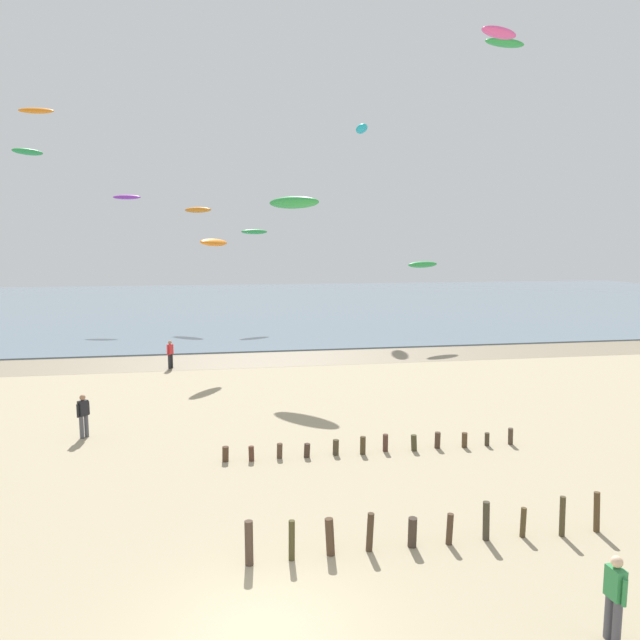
{
  "coord_description": "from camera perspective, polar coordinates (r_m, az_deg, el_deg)",
  "views": [
    {
      "loc": [
        -0.64,
        -10.34,
        7.42
      ],
      "look_at": [
        3.45,
        13.3,
        4.32
      ],
      "focal_mm": 32.44,
      "sensor_mm": 36.0,
      "label": 1
    }
  ],
  "objects": [
    {
      "name": "person_right_flank",
      "position": [
        13.17,
        27.05,
        -23.08
      ],
      "size": [
        0.24,
        0.57,
        1.71
      ],
      "color": "#4C4C56",
      "rests_on": "ground"
    },
    {
      "name": "sea",
      "position": [
        75.26,
        -9.29,
        1.64
      ],
      "size": [
        160.0,
        70.0,
        0.1
      ],
      "primitive_type": "cube",
      "color": "slate",
      "rests_on": "ground"
    },
    {
      "name": "kite_aloft_6",
      "position": [
        32.91,
        -2.63,
        11.5
      ],
      "size": [
        3.29,
        3.46,
        0.89
      ],
      "primitive_type": "ellipsoid",
      "rotation": [
        0.32,
        0.0,
        2.3
      ],
      "color": "green"
    },
    {
      "name": "kite_aloft_4",
      "position": [
        37.11,
        17.25,
        25.45
      ],
      "size": [
        2.79,
        1.83,
        0.59
      ],
      "primitive_type": "ellipsoid",
      "rotation": [
        -0.21,
        0.0,
        0.38
      ],
      "color": "#E54C99"
    },
    {
      "name": "groyne_near",
      "position": [
        15.32,
        9.19,
        -19.73
      ],
      "size": [
        9.21,
        0.35,
        1.07
      ],
      "color": "#48372C",
      "rests_on": "ground"
    },
    {
      "name": "kite_aloft_11",
      "position": [
        44.16,
        10.1,
        5.41
      ],
      "size": [
        2.98,
        2.05,
        0.65
      ],
      "primitive_type": "ellipsoid",
      "rotation": [
        0.23,
        0.0,
        3.56
      ],
      "color": "green"
    },
    {
      "name": "person_left_flank",
      "position": [
        36.23,
        -14.56,
        -3.22
      ],
      "size": [
        0.38,
        0.49,
        1.71
      ],
      "color": "#232328",
      "rests_on": "ground"
    },
    {
      "name": "kite_aloft_2",
      "position": [
        41.41,
        17.77,
        24.6
      ],
      "size": [
        2.94,
        1.38,
        0.48
      ],
      "primitive_type": "ellipsoid",
      "rotation": [
        -0.03,
        0.0,
        0.17
      ],
      "color": "green"
    },
    {
      "name": "wet_sand_strip",
      "position": [
        38.03,
        -8.68,
        -3.97
      ],
      "size": [
        120.0,
        5.2,
        0.01
      ],
      "primitive_type": "cube",
      "color": "#84755B",
      "rests_on": "ground"
    },
    {
      "name": "kite_aloft_1",
      "position": [
        62.4,
        -26.89,
        14.58
      ],
      "size": [
        2.84,
        2.86,
        0.74
      ],
      "primitive_type": "ellipsoid",
      "rotation": [
        0.3,
        0.0,
        3.93
      ],
      "color": "green"
    },
    {
      "name": "kite_aloft_9",
      "position": [
        53.35,
        -6.49,
        8.65
      ],
      "size": [
        2.79,
        2.0,
        0.57
      ],
      "primitive_type": "ellipsoid",
      "rotation": [
        0.18,
        0.0,
        3.6
      ],
      "color": "green"
    },
    {
      "name": "groyne_mid",
      "position": [
        21.36,
        5.15,
        -12.2
      ],
      "size": [
        10.79,
        0.35,
        0.65
      ],
      "color": "#493424",
      "rests_on": "ground"
    },
    {
      "name": "kite_aloft_5",
      "position": [
        58.43,
        -18.53,
        11.42
      ],
      "size": [
        2.78,
        1.42,
        0.46
      ],
      "primitive_type": "ellipsoid",
      "rotation": [
        -0.04,
        0.0,
        2.93
      ],
      "color": "purple"
    },
    {
      "name": "kite_aloft_8",
      "position": [
        43.88,
        -26.21,
        18.05
      ],
      "size": [
        2.24,
        0.87,
        0.59
      ],
      "primitive_type": "ellipsoid",
      "rotation": [
        0.38,
        0.0,
        6.25
      ],
      "color": "orange"
    },
    {
      "name": "ground_plane",
      "position": [
        12.74,
        -5.78,
        -28.29
      ],
      "size": [
        160.0,
        160.0,
        0.0
      ],
      "primitive_type": "plane",
      "color": "tan"
    },
    {
      "name": "kite_aloft_3",
      "position": [
        56.31,
        -11.96,
        10.58
      ],
      "size": [
        3.06,
        2.71,
        0.64
      ],
      "primitive_type": "ellipsoid",
      "rotation": [
        0.16,
        0.0,
        2.48
      ],
      "color": "orange"
    },
    {
      "name": "kite_aloft_7",
      "position": [
        35.96,
        -10.43,
        7.54
      ],
      "size": [
        2.22,
        2.77,
        0.62
      ],
      "primitive_type": "ellipsoid",
      "rotation": [
        -0.24,
        0.0,
        4.15
      ],
      "color": "orange"
    },
    {
      "name": "kite_aloft_0",
      "position": [
        56.41,
        4.14,
        18.31
      ],
      "size": [
        2.03,
        3.68,
        0.87
      ],
      "primitive_type": "ellipsoid",
      "rotation": [
        0.3,
        0.0,
        4.47
      ],
      "color": "#19B2B7"
    },
    {
      "name": "person_nearest_camera",
      "position": [
        24.43,
        -22.31,
        -8.64
      ],
      "size": [
        0.4,
        0.46,
        1.71
      ],
      "color": "#4C4C56",
      "rests_on": "ground"
    }
  ]
}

